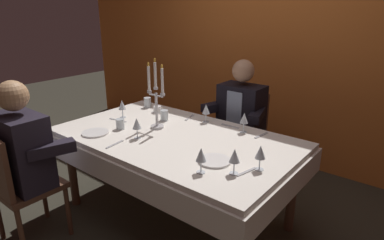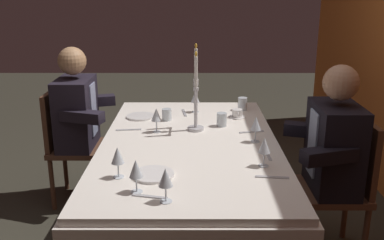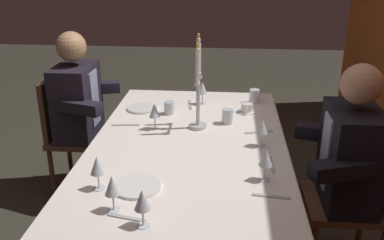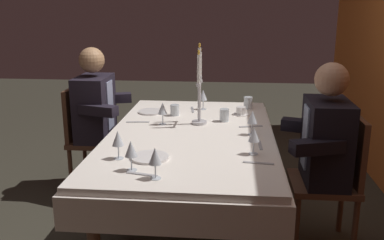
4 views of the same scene
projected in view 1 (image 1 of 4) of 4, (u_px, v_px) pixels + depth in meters
ground_plane at (176, 215)px, 2.86m from camera, size 12.00×12.00×0.00m
back_wall at (274, 40)px, 3.64m from camera, size 6.00×0.12×2.70m
dining_table at (175, 149)px, 2.66m from camera, size 1.94×1.14×0.74m
candelabra at (156, 100)px, 2.70m from camera, size 0.19×0.11×0.58m
dinner_plate_0 at (95, 133)px, 2.65m from camera, size 0.21×0.21×0.01m
dinner_plate_1 at (214, 161)px, 2.18m from camera, size 0.22×0.22×0.01m
wine_glass_0 at (260, 153)px, 2.03m from camera, size 0.07×0.07×0.16m
wine_glass_1 at (206, 110)px, 2.88m from camera, size 0.07×0.07×0.16m
wine_glass_2 at (235, 156)px, 1.98m from camera, size 0.07×0.07×0.16m
wine_glass_3 at (137, 124)px, 2.53m from camera, size 0.07×0.07×0.16m
wine_glass_4 at (244, 119)px, 2.65m from camera, size 0.07×0.07×0.16m
wine_glass_5 at (122, 105)px, 3.00m from camera, size 0.07×0.07×0.16m
wine_glass_6 at (201, 155)px, 2.00m from camera, size 0.07×0.07×0.16m
water_tumbler_0 at (164, 115)px, 2.95m from camera, size 0.07×0.07×0.09m
water_tumbler_1 at (147, 102)px, 3.33m from camera, size 0.07×0.07×0.10m
water_tumbler_2 at (120, 124)px, 2.74m from camera, size 0.07×0.07×0.08m
coffee_cup_0 at (158, 110)px, 3.17m from camera, size 0.13×0.12×0.06m
spoon_0 at (190, 118)px, 3.03m from camera, size 0.06×0.17×0.01m
knife_1 at (118, 120)px, 2.96m from camera, size 0.19×0.04×0.01m
fork_2 at (230, 126)px, 2.81m from camera, size 0.17×0.02×0.01m
fork_3 at (115, 144)px, 2.44m from camera, size 0.04×0.17×0.01m
fork_4 at (247, 172)px, 2.04m from camera, size 0.05×0.17×0.01m
fork_5 at (261, 135)px, 2.61m from camera, size 0.04×0.17×0.01m
seated_diner_0 at (21, 150)px, 2.36m from camera, size 0.63×0.48×1.24m
seated_diner_1 at (242, 112)px, 3.22m from camera, size 0.63×0.48×1.24m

